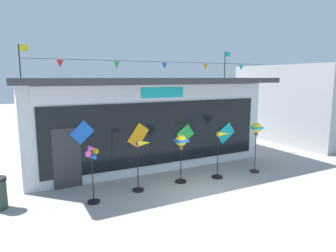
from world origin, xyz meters
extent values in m
plane|color=#9E9B99|center=(0.00, 0.00, 0.00)|extent=(80.00, 80.00, 0.00)
cube|color=silver|center=(-0.34, 5.30, 1.71)|extent=(9.74, 4.32, 3.42)
cube|color=#333338|center=(-0.34, 4.82, 3.52)|extent=(10.14, 5.29, 0.20)
cube|color=silver|center=(-0.34, 3.10, 3.09)|extent=(8.97, 0.08, 0.56)
cube|color=#19B7BC|center=(-0.34, 3.07, 3.09)|extent=(1.75, 0.04, 0.39)
cube|color=black|center=(-0.34, 3.11, 1.54)|extent=(8.77, 0.06, 2.38)
cube|color=#333338|center=(-3.85, 3.11, 1.00)|extent=(0.90, 0.07, 2.00)
cube|color=blue|center=(-3.34, 3.05, 1.83)|extent=(0.82, 0.03, 0.81)
cube|color=orange|center=(-1.34, 3.05, 1.55)|extent=(0.86, 0.03, 0.93)
cube|color=green|center=(0.66, 3.05, 1.43)|extent=(0.82, 0.03, 0.79)
cube|color=#19B7BC|center=(2.66, 3.05, 1.30)|extent=(0.98, 0.03, 0.92)
cylinder|color=black|center=(-0.34, 2.90, 4.19)|extent=(9.35, 0.01, 0.01)
cone|color=red|center=(-3.93, 2.90, 4.05)|extent=(0.20, 0.20, 0.22)
cone|color=green|center=(-2.13, 2.90, 4.05)|extent=(0.20, 0.20, 0.22)
cone|color=blue|center=(-0.34, 2.90, 4.05)|extent=(0.20, 0.20, 0.22)
cone|color=orange|center=(1.45, 2.90, 4.05)|extent=(0.20, 0.20, 0.22)
cone|color=#19B7BC|center=(3.25, 2.90, 4.05)|extent=(0.20, 0.20, 0.22)
cylinder|color=black|center=(-4.96, 5.30, 4.22)|extent=(0.04, 0.04, 1.19)
cube|color=yellow|center=(-4.80, 5.30, 4.69)|extent=(0.32, 0.02, 0.22)
cylinder|color=black|center=(4.28, 5.30, 4.27)|extent=(0.04, 0.04, 1.30)
cube|color=#19B7BC|center=(4.44, 5.30, 4.79)|extent=(0.32, 0.02, 0.22)
cylinder|color=black|center=(-3.41, 1.47, 0.03)|extent=(0.36, 0.36, 0.06)
cylinder|color=black|center=(-3.41, 1.47, 0.76)|extent=(0.03, 0.03, 1.52)
cylinder|color=black|center=(-3.41, 1.43, 1.52)|extent=(0.06, 0.04, 0.06)
cone|color=yellow|center=(-3.29, 1.43, 1.52)|extent=(0.18, 0.19, 0.18)
cone|color=#EA4CA3|center=(-3.41, 1.43, 1.65)|extent=(0.19, 0.18, 0.18)
cone|color=#EA4CA3|center=(-3.54, 1.43, 1.52)|extent=(0.18, 0.19, 0.18)
cone|color=blue|center=(-3.41, 1.43, 1.40)|extent=(0.19, 0.18, 0.18)
cylinder|color=black|center=(-1.90, 1.74, 0.03)|extent=(0.37, 0.37, 0.06)
cylinder|color=black|center=(-1.90, 1.74, 0.78)|extent=(0.03, 0.03, 1.56)
cone|color=yellow|center=(-1.68, 1.74, 1.56)|extent=(0.47, 0.26, 0.21)
cylinder|color=purple|center=(-1.90, 1.74, 1.56)|extent=(0.03, 0.16, 0.16)
cylinder|color=black|center=(-0.27, 1.80, 0.03)|extent=(0.39, 0.39, 0.06)
cylinder|color=black|center=(-0.27, 1.80, 0.65)|extent=(0.03, 0.03, 1.30)
sphere|color=yellow|center=(-0.27, 1.80, 1.49)|extent=(0.39, 0.39, 0.39)
cube|color=blue|center=(-0.27, 1.80, 1.49)|extent=(0.40, 0.40, 0.09)
cube|color=brown|center=(-0.27, 1.80, 1.24)|extent=(0.10, 0.10, 0.10)
cylinder|color=black|center=(1.15, 1.58, 0.03)|extent=(0.40, 0.40, 0.06)
cylinder|color=black|center=(1.15, 1.58, 0.81)|extent=(0.03, 0.03, 1.62)
cone|color=yellow|center=(1.38, 1.58, 1.62)|extent=(0.50, 0.28, 0.17)
cylinder|color=yellow|center=(1.15, 1.58, 1.62)|extent=(0.03, 0.16, 0.16)
cylinder|color=black|center=(2.85, 1.46, 0.03)|extent=(0.38, 0.38, 0.06)
cylinder|color=black|center=(2.85, 1.46, 0.78)|extent=(0.03, 0.03, 1.56)
sphere|color=yellow|center=(2.85, 1.46, 1.75)|extent=(0.38, 0.38, 0.38)
cube|color=#19B7BC|center=(2.85, 1.46, 1.75)|extent=(0.38, 0.38, 0.08)
cube|color=brown|center=(2.85, 1.46, 1.50)|extent=(0.10, 0.10, 0.10)
cube|color=#99999E|center=(11.22, 4.98, 2.16)|extent=(7.29, 6.68, 4.31)
camera|label=1|loc=(-5.35, -6.89, 3.64)|focal=31.99mm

